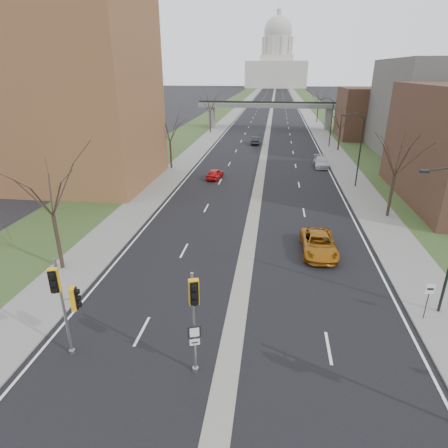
% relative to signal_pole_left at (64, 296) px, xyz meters
% --- Properties ---
extents(ground, '(700.00, 700.00, 0.00)m').
position_rel_signal_pole_left_xyz_m(ground, '(7.69, 0.24, -3.53)').
color(ground, black).
rests_on(ground, ground).
extents(road_surface, '(20.00, 600.00, 0.01)m').
position_rel_signal_pole_left_xyz_m(road_surface, '(7.69, 150.24, -3.52)').
color(road_surface, black).
rests_on(road_surface, ground).
extents(median_strip, '(1.20, 600.00, 0.02)m').
position_rel_signal_pole_left_xyz_m(median_strip, '(7.69, 150.24, -3.53)').
color(median_strip, gray).
rests_on(median_strip, ground).
extents(sidewalk_right, '(4.00, 600.00, 0.12)m').
position_rel_signal_pole_left_xyz_m(sidewalk_right, '(19.69, 150.24, -3.47)').
color(sidewalk_right, gray).
rests_on(sidewalk_right, ground).
extents(sidewalk_left, '(4.00, 600.00, 0.12)m').
position_rel_signal_pole_left_xyz_m(sidewalk_left, '(-4.31, 150.24, -3.47)').
color(sidewalk_left, gray).
rests_on(sidewalk_left, ground).
extents(grass_verge_right, '(8.00, 600.00, 0.10)m').
position_rel_signal_pole_left_xyz_m(grass_verge_right, '(25.69, 150.24, -3.48)').
color(grass_verge_right, '#2B441F').
rests_on(grass_verge_right, ground).
extents(grass_verge_left, '(8.00, 600.00, 0.10)m').
position_rel_signal_pole_left_xyz_m(grass_verge_left, '(-10.31, 150.24, -3.48)').
color(grass_verge_left, '#2B441F').
rests_on(grass_verge_left, ground).
extents(apartment_building, '(25.00, 16.00, 22.00)m').
position_rel_signal_pole_left_xyz_m(apartment_building, '(-18.31, 30.24, 7.47)').
color(apartment_building, brown).
rests_on(apartment_building, ground).
extents(commercial_block_mid, '(18.00, 22.00, 15.00)m').
position_rel_signal_pole_left_xyz_m(commercial_block_mid, '(35.69, 52.24, 3.97)').
color(commercial_block_mid, '#5F5D57').
rests_on(commercial_block_mid, ground).
extents(commercial_block_far, '(14.00, 14.00, 10.00)m').
position_rel_signal_pole_left_xyz_m(commercial_block_far, '(29.69, 70.24, 1.47)').
color(commercial_block_far, '#4F2F24').
rests_on(commercial_block_far, ground).
extents(pedestrian_bridge, '(34.00, 3.00, 6.45)m').
position_rel_signal_pole_left_xyz_m(pedestrian_bridge, '(7.69, 80.24, 1.32)').
color(pedestrian_bridge, slate).
rests_on(pedestrian_bridge, ground).
extents(capitol, '(48.00, 42.00, 55.75)m').
position_rel_signal_pole_left_xyz_m(capitol, '(7.69, 320.24, 15.07)').
color(capitol, beige).
rests_on(capitol, ground).
extents(streetlight_mid, '(2.61, 0.20, 8.70)m').
position_rel_signal_pole_left_xyz_m(streetlight_mid, '(18.68, 32.24, 3.43)').
color(streetlight_mid, black).
rests_on(streetlight_mid, sidewalk_right).
extents(streetlight_far, '(2.61, 0.20, 8.70)m').
position_rel_signal_pole_left_xyz_m(streetlight_far, '(18.68, 58.24, 3.43)').
color(streetlight_far, black).
rests_on(streetlight_far, sidewalk_right).
extents(tree_left_a, '(7.20, 7.20, 9.40)m').
position_rel_signal_pole_left_xyz_m(tree_left_a, '(-5.31, 8.24, 3.11)').
color(tree_left_a, '#382B21').
rests_on(tree_left_a, sidewalk_left).
extents(tree_left_b, '(6.75, 6.75, 8.81)m').
position_rel_signal_pole_left_xyz_m(tree_left_b, '(-5.31, 38.24, 2.70)').
color(tree_left_b, '#382B21').
rests_on(tree_left_b, sidewalk_left).
extents(tree_left_c, '(7.65, 7.65, 9.99)m').
position_rel_signal_pole_left_xyz_m(tree_left_c, '(-5.31, 72.24, 3.52)').
color(tree_left_c, '#382B21').
rests_on(tree_left_c, sidewalk_left).
extents(tree_right_a, '(7.20, 7.20, 9.40)m').
position_rel_signal_pole_left_xyz_m(tree_right_a, '(20.69, 22.24, 3.11)').
color(tree_right_a, '#382B21').
rests_on(tree_right_a, sidewalk_right).
extents(tree_right_b, '(6.30, 6.30, 8.22)m').
position_rel_signal_pole_left_xyz_m(tree_right_b, '(20.69, 55.24, 2.29)').
color(tree_right_b, '#382B21').
rests_on(tree_right_b, sidewalk_right).
extents(tree_right_c, '(7.65, 7.65, 9.99)m').
position_rel_signal_pole_left_xyz_m(tree_right_c, '(20.69, 95.24, 3.52)').
color(tree_right_c, '#382B21').
rests_on(tree_right_c, sidewalk_right).
extents(signal_pole_left, '(0.90, 1.17, 5.39)m').
position_rel_signal_pole_left_xyz_m(signal_pole_left, '(0.00, 0.00, 0.00)').
color(signal_pole_left, gray).
rests_on(signal_pole_left, ground).
extents(signal_pole_median, '(0.74, 0.89, 5.34)m').
position_rel_signal_pole_left_xyz_m(signal_pole_median, '(6.30, -0.50, 0.20)').
color(signal_pole_median, gray).
rests_on(signal_pole_median, ground).
extents(speed_limit_sign, '(0.49, 0.06, 2.27)m').
position_rel_signal_pole_left_xyz_m(speed_limit_sign, '(18.36, 5.41, -1.85)').
color(speed_limit_sign, black).
rests_on(speed_limit_sign, sidewalk_right).
extents(car_left_near, '(2.09, 4.08, 1.33)m').
position_rel_signal_pole_left_xyz_m(car_left_near, '(1.80, 33.78, -2.86)').
color(car_left_near, red).
rests_on(car_left_near, ground).
extents(car_left_far, '(1.62, 4.33, 1.41)m').
position_rel_signal_pole_left_xyz_m(car_left_far, '(5.69, 59.44, -2.82)').
color(car_left_far, black).
rests_on(car_left_far, ground).
extents(car_right_near, '(2.68, 5.62, 1.55)m').
position_rel_signal_pole_left_xyz_m(car_right_near, '(13.20, 13.30, -2.75)').
color(car_right_near, '#A25F11').
rests_on(car_right_near, ground).
extents(car_right_mid, '(2.02, 4.92, 1.43)m').
position_rel_signal_pole_left_xyz_m(car_right_mid, '(16.35, 42.21, -2.81)').
color(car_right_mid, '#AEAFB6').
rests_on(car_right_mid, ground).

